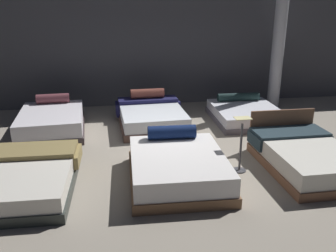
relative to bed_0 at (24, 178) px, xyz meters
name	(u,v)px	position (x,y,z in m)	size (l,w,h in m)	color
ground_plane	(164,152)	(2.43, 1.19, -0.22)	(18.00, 18.00, 0.02)	gray
showroom_back_wall	(144,44)	(2.43, 4.85, 1.54)	(18.00, 0.06, 3.50)	#47474C
bed_0	(24,178)	(0.00, 0.00, 0.00)	(1.65, 2.08, 0.47)	#2A2F2C
bed_1	(177,167)	(2.46, -0.06, 0.04)	(1.66, 2.04, 0.73)	brown
bed_2	(306,156)	(4.82, 0.02, 0.02)	(1.47, 2.14, 0.81)	brown
bed_3	(52,121)	(0.03, 2.79, 0.04)	(1.56, 2.10, 0.72)	#342A2C
bed_4	(152,116)	(2.37, 2.85, 0.03)	(1.66, 2.03, 0.76)	brown
bed_5	(245,113)	(4.77, 2.86, -0.03)	(1.70, 2.02, 0.56)	#56515D
price_sign	(240,151)	(3.62, 0.11, 0.17)	(0.28, 0.24, 0.99)	#3F3F44
support_pillar	(278,45)	(6.06, 4.04, 1.54)	(0.34, 0.34, 3.50)	silver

